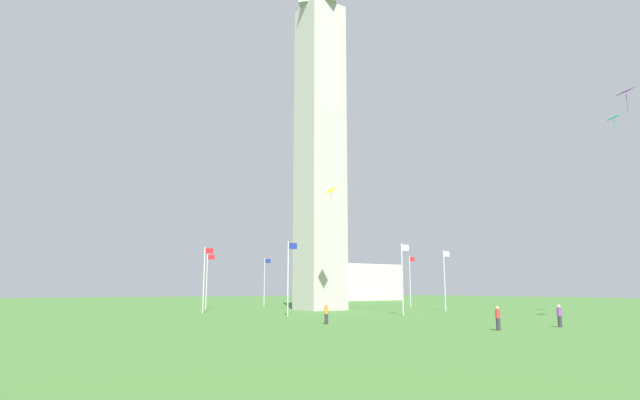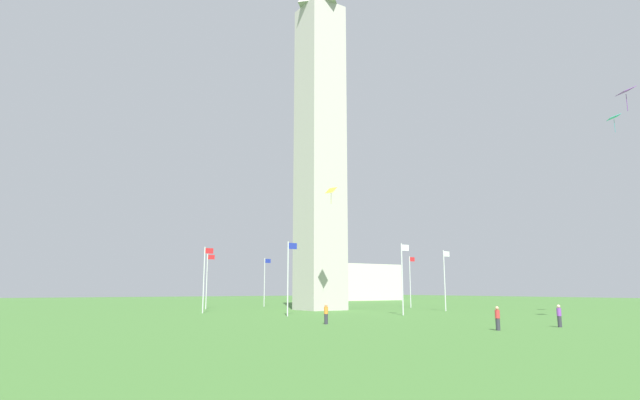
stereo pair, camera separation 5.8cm
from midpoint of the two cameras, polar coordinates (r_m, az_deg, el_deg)
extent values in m
plane|color=#3D6B2D|center=(69.84, 0.02, -12.03)|extent=(260.00, 260.00, 0.00)
cube|color=#B7B2A8|center=(72.26, 0.02, 5.28)|extent=(5.38, 5.38, 43.02)
cylinder|color=silver|center=(79.82, 9.92, -8.86)|extent=(0.14, 0.14, 7.64)
cube|color=red|center=(80.31, 10.14, -6.45)|extent=(1.00, 0.03, 0.64)
cylinder|color=silver|center=(85.71, 2.27, -9.04)|extent=(0.14, 0.14, 7.64)
cube|color=#1E2D99|center=(86.13, 2.55, -6.80)|extent=(1.00, 0.03, 0.64)
cylinder|color=silver|center=(83.82, -6.12, -8.98)|extent=(0.14, 0.14, 7.64)
cube|color=#1E2D99|center=(84.18, -5.74, -6.69)|extent=(1.00, 0.03, 0.64)
cylinder|color=silver|center=(74.81, -12.35, -8.73)|extent=(0.14, 0.14, 7.64)
cube|color=red|center=(75.13, -11.86, -6.17)|extent=(1.00, 0.03, 0.64)
cylinder|color=silver|center=(62.43, -12.66, -8.56)|extent=(0.14, 0.14, 7.64)
cube|color=red|center=(62.77, -12.07, -5.50)|extent=(1.00, 0.03, 0.64)
cylinder|color=silver|center=(54.05, -3.53, -8.62)|extent=(0.14, 0.14, 7.64)
cube|color=#1E2D99|center=(54.50, -2.99, -5.08)|extent=(1.00, 0.03, 0.64)
cylinder|color=silver|center=(56.94, 9.08, -8.58)|extent=(0.14, 0.14, 7.64)
cube|color=white|center=(57.47, 9.40, -5.21)|extent=(1.00, 0.03, 0.64)
cylinder|color=silver|center=(68.35, 13.59, -8.60)|extent=(0.14, 0.14, 7.64)
cube|color=white|center=(68.88, 13.79, -5.79)|extent=(1.00, 0.03, 0.64)
cylinder|color=#2D2D38|center=(42.62, 24.92, -12.05)|extent=(0.29, 0.29, 0.80)
cylinder|color=purple|center=(42.59, 24.86, -11.13)|extent=(0.32, 0.32, 0.58)
sphere|color=beige|center=(42.57, 24.82, -10.59)|extent=(0.24, 0.24, 0.24)
cylinder|color=#2D2D38|center=(37.81, 19.05, -12.83)|extent=(0.29, 0.29, 0.80)
cylinder|color=red|center=(37.77, 18.99, -11.80)|extent=(0.32, 0.32, 0.56)
sphere|color=tan|center=(37.76, 18.95, -11.20)|extent=(0.24, 0.24, 0.24)
cylinder|color=#2D2D38|center=(42.11, 0.71, -12.98)|extent=(0.29, 0.29, 0.80)
cylinder|color=orange|center=(42.08, 0.71, -12.05)|extent=(0.32, 0.32, 0.57)
sphere|color=tan|center=(42.06, 0.71, -11.49)|extent=(0.24, 0.24, 0.24)
cube|color=yellow|center=(59.54, 1.25, 1.08)|extent=(1.17, 1.33, 0.73)
cylinder|color=#A4921C|center=(59.38, 1.26, 0.23)|extent=(0.04, 0.04, 1.34)
cube|color=#33C6D1|center=(65.56, 29.65, 7.93)|extent=(1.68, 1.68, 0.44)
cylinder|color=teal|center=(65.29, 29.72, 7.11)|extent=(0.04, 0.04, 1.46)
cube|color=purple|center=(52.16, 30.64, 10.28)|extent=(1.65, 1.68, 0.51)
cylinder|color=#67278E|center=(51.85, 30.74, 9.22)|extent=(0.04, 0.04, 1.52)
cube|color=beige|center=(129.05, 3.82, -9.03)|extent=(22.67, 10.22, 8.70)
camera|label=1|loc=(0.03, -89.98, 0.00)|focal=29.05mm
camera|label=2|loc=(0.03, 90.02, 0.00)|focal=29.05mm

